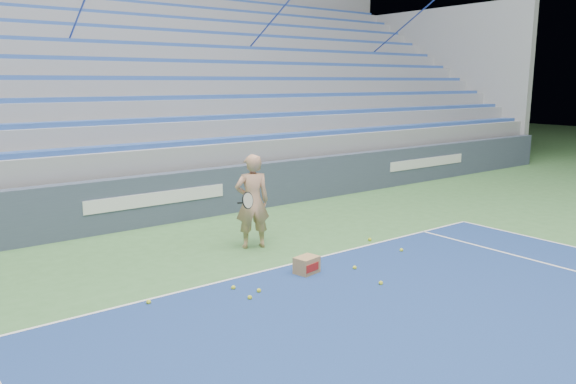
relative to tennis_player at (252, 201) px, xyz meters
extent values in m
cube|color=white|center=(-0.70, -1.26, -0.87)|extent=(10.97, 0.05, 0.00)
cube|color=#3B465A|center=(-0.70, 2.74, -0.33)|extent=(30.00, 0.30, 1.10)
cube|color=white|center=(-0.70, 2.58, -0.28)|extent=(3.20, 0.02, 0.28)
cube|color=white|center=(8.30, 2.58, -0.28)|extent=(3.40, 0.02, 0.28)
cube|color=gray|center=(-0.70, 7.29, -0.33)|extent=(30.00, 8.50, 1.10)
cube|color=gray|center=(-0.70, 7.29, 0.47)|extent=(30.00, 8.50, 0.50)
cube|color=#2F54AA|center=(-0.70, 3.42, 0.77)|extent=(29.60, 0.42, 0.11)
cube|color=gray|center=(-0.70, 7.72, 0.97)|extent=(30.00, 7.65, 0.50)
cube|color=#2F54AA|center=(-0.70, 4.27, 1.27)|extent=(29.60, 0.42, 0.11)
cube|color=gray|center=(-0.70, 8.14, 1.47)|extent=(30.00, 6.80, 0.50)
cube|color=#2F54AA|center=(-0.70, 5.12, 1.77)|extent=(29.60, 0.42, 0.11)
cube|color=gray|center=(-0.70, 8.57, 1.97)|extent=(30.00, 5.95, 0.50)
cube|color=#2F54AA|center=(-0.70, 5.97, 2.27)|extent=(29.60, 0.42, 0.11)
cube|color=gray|center=(-0.70, 8.99, 2.47)|extent=(30.00, 5.10, 0.50)
cube|color=#2F54AA|center=(-0.70, 6.82, 2.77)|extent=(29.60, 0.42, 0.11)
cube|color=gray|center=(-0.70, 9.42, 2.97)|extent=(30.00, 4.25, 0.50)
cube|color=#2F54AA|center=(-0.70, 7.67, 3.27)|extent=(29.60, 0.42, 0.11)
cube|color=gray|center=(-0.70, 9.84, 3.47)|extent=(30.00, 3.40, 0.50)
cube|color=#2F54AA|center=(-0.70, 8.52, 3.77)|extent=(29.60, 0.42, 0.11)
cube|color=gray|center=(-0.70, 10.27, 3.97)|extent=(30.00, 2.55, 0.50)
cube|color=#2F54AA|center=(-0.70, 9.37, 4.27)|extent=(29.60, 0.42, 0.11)
cube|color=gray|center=(-0.70, 10.69, 4.47)|extent=(30.00, 1.70, 0.50)
cube|color=gray|center=(14.45, 7.29, 2.17)|extent=(0.30, 8.80, 6.10)
cube|color=gray|center=(-0.70, 11.84, 2.77)|extent=(31.00, 0.40, 7.30)
cylinder|color=#2D469F|center=(-0.70, 7.29, 3.72)|extent=(0.05, 8.53, 5.04)
cylinder|color=#2D469F|center=(5.30, 7.29, 3.72)|extent=(0.05, 8.53, 5.04)
cylinder|color=#2D469F|center=(11.30, 7.29, 3.72)|extent=(0.05, 8.53, 5.04)
imported|color=tan|center=(0.00, 0.00, 0.00)|extent=(0.75, 0.63, 1.77)
cylinder|color=black|center=(-0.35, -0.25, 0.07)|extent=(0.12, 0.27, 0.08)
cylinder|color=beige|center=(-0.45, -0.53, 0.17)|extent=(0.29, 0.16, 0.28)
torus|color=black|center=(-0.45, -0.53, 0.17)|extent=(0.31, 0.18, 0.30)
cube|color=#A78150|center=(-0.13, -1.75, -0.74)|extent=(0.42, 0.35, 0.28)
cube|color=#B21E19|center=(-0.13, -1.90, -0.74)|extent=(0.30, 0.07, 0.13)
sphere|color=#CCD82C|center=(0.62, -2.09, -0.85)|extent=(0.07, 0.07, 0.07)
sphere|color=#CCD82C|center=(2.00, -1.90, -0.85)|extent=(0.07, 0.07, 0.07)
sphere|color=#CCD82C|center=(-1.23, -1.98, -0.85)|extent=(0.07, 0.07, 0.07)
sphere|color=#CCD82C|center=(0.43, -2.86, -0.85)|extent=(0.07, 0.07, 0.07)
sphere|color=#CCD82C|center=(-1.49, -2.12, -0.85)|extent=(0.07, 0.07, 0.07)
sphere|color=#CCD82C|center=(-1.46, -1.65, -0.85)|extent=(0.07, 0.07, 0.07)
sphere|color=#CCD82C|center=(2.05, -1.05, -0.85)|extent=(0.07, 0.07, 0.07)
sphere|color=#CCD82C|center=(-2.70, -1.40, -0.85)|extent=(0.07, 0.07, 0.07)
camera|label=1|loc=(-5.66, -8.46, 2.18)|focal=35.00mm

